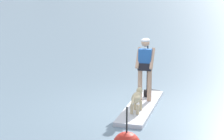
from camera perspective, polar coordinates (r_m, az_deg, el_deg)
The scene contains 4 objects.
ground_plane at distance 11.10m, azimuth 3.95°, elevation -5.27°, with size 400.00×400.00×0.00m, color gray.
paddleboard at distance 11.29m, azimuth 4.19°, elevation -4.69°, with size 3.27×1.99×0.10m.
person_paddler at distance 11.26m, azimuth 4.52°, elevation 0.73°, with size 0.68×0.60×1.70m.
dog at distance 10.47m, azimuth 3.39°, elevation -3.75°, with size 0.99×0.51×0.54m.
Camera 1 is at (-8.52, -6.25, 3.39)m, focal length 67.39 mm.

